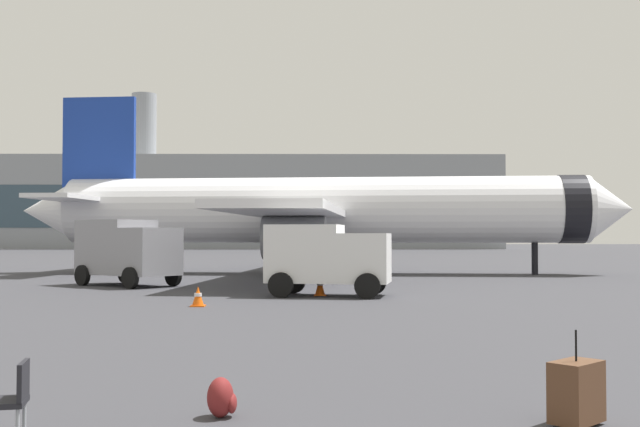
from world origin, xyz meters
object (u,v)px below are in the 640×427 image
object	(u,v)px
cargo_van	(327,256)
service_truck	(127,249)
rolling_suitcase	(576,392)
gate_chair	(10,397)
traveller_backpack	(222,398)
safety_cone_near	(198,297)
airplane_at_gate	(319,211)
safety_cone_mid	(320,286)

from	to	relation	value
cargo_van	service_truck	bearing A→B (deg)	146.60
cargo_van	rolling_suitcase	distance (m)	18.97
rolling_suitcase	service_truck	bearing A→B (deg)	114.70
gate_chair	traveller_backpack	bearing A→B (deg)	29.12
service_truck	safety_cone_near	world-z (taller)	service_truck
cargo_van	safety_cone_near	world-z (taller)	cargo_van
rolling_suitcase	airplane_at_gate	bearing A→B (deg)	94.45
safety_cone_mid	rolling_suitcase	bearing A→B (deg)	-81.57
safety_cone_near	safety_cone_mid	xyz separation A→B (m)	(3.81, 4.26, 0.05)
rolling_suitcase	safety_cone_mid	bearing A→B (deg)	98.43
cargo_van	rolling_suitcase	xyz separation A→B (m)	(2.57, -18.77, -1.06)
safety_cone_near	safety_cone_mid	distance (m)	5.72
cargo_van	traveller_backpack	bearing A→B (deg)	-94.89
airplane_at_gate	safety_cone_mid	xyz separation A→B (m)	(-0.08, -16.08, -3.30)
safety_cone_mid	safety_cone_near	bearing A→B (deg)	-131.82
airplane_at_gate	safety_cone_near	distance (m)	20.98
rolling_suitcase	traveller_backpack	world-z (taller)	rolling_suitcase
cargo_van	safety_cone_near	distance (m)	5.84
service_truck	safety_cone_mid	xyz separation A→B (m)	(8.46, -5.52, -1.25)
traveller_backpack	gate_chair	world-z (taller)	gate_chair
cargo_van	traveller_backpack	size ratio (longest dim) A/B	9.79
airplane_at_gate	safety_cone_near	bearing A→B (deg)	-100.85
safety_cone_mid	gate_chair	bearing A→B (deg)	-99.80
airplane_at_gate	gate_chair	size ratio (longest dim) A/B	41.60
airplane_at_gate	traveller_backpack	distance (m)	34.83
cargo_van	traveller_backpack	xyz separation A→B (m)	(-1.57, -18.33, -1.22)
service_truck	traveller_backpack	size ratio (longest dim) A/B	10.66
cargo_van	rolling_suitcase	bearing A→B (deg)	-82.21
safety_cone_mid	traveller_backpack	size ratio (longest dim) A/B	1.52
airplane_at_gate	safety_cone_mid	world-z (taller)	airplane_at_gate
service_truck	airplane_at_gate	bearing A→B (deg)	51.04
gate_chair	airplane_at_gate	bearing A→B (deg)	84.43
service_truck	safety_cone_near	size ratio (longest dim) A/B	8.15
rolling_suitcase	gate_chair	size ratio (longest dim) A/B	1.28
rolling_suitcase	cargo_van	bearing A→B (deg)	97.79
airplane_at_gate	gate_chair	xyz separation A→B (m)	(-3.49, -35.79, -3.16)
safety_cone_near	rolling_suitcase	bearing A→B (deg)	-65.77
rolling_suitcase	safety_cone_near	bearing A→B (deg)	114.23
service_truck	rolling_suitcase	distance (m)	27.00
traveller_backpack	gate_chair	size ratio (longest dim) A/B	0.56
safety_cone_near	gate_chair	distance (m)	15.46
safety_cone_near	rolling_suitcase	distance (m)	16.15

